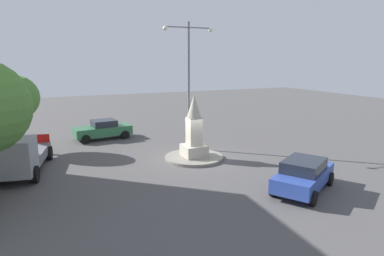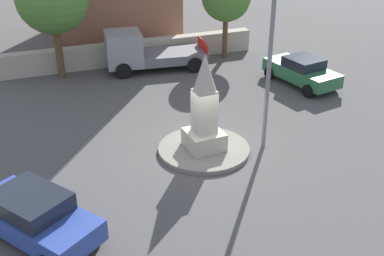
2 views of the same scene
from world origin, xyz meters
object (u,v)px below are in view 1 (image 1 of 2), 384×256
Objects in this scene: streetlamp at (189,74)px; car_blue_near_island at (304,174)px; car_green_parked_left at (103,129)px; tree_mid_cluster at (16,98)px; truck_grey_passing at (17,157)px; monument at (194,131)px.

car_blue_near_island is at bearing 101.49° from streetlamp.
car_green_parked_left is 6.36m from tree_mid_cluster.
monument is at bearing 174.22° from truck_grey_passing.
truck_grey_passing is 5.72m from tree_mid_cluster.
truck_grey_passing is at bearing 7.29° from streetlamp.
car_blue_near_island is at bearing 147.69° from truck_grey_passing.
tree_mid_cluster is (5.52, 1.46, 2.80)m from car_green_parked_left.
monument is at bearing 73.95° from streetlamp.
truck_grey_passing reaches higher than car_blue_near_island.
car_green_parked_left is at bearing -61.51° from monument.
car_green_parked_left is at bearing -129.60° from truck_grey_passing.
car_blue_near_island is at bearing 114.83° from car_green_parked_left.
monument is at bearing 147.60° from tree_mid_cluster.
streetlamp is 1.89× the size of car_blue_near_island.
monument is 0.45× the size of streetlamp.
tree_mid_cluster is (10.29, -3.83, -1.46)m from streetlamp.
car_green_parked_left is 0.99× the size of car_blue_near_island.
car_blue_near_island is 17.81m from tree_mid_cluster.
car_green_parked_left is 8.58m from truck_grey_passing.
streetlamp reaches higher than car_blue_near_island.
monument is 0.66× the size of truck_grey_passing.
streetlamp is (-0.66, -2.28, 3.27)m from monument.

